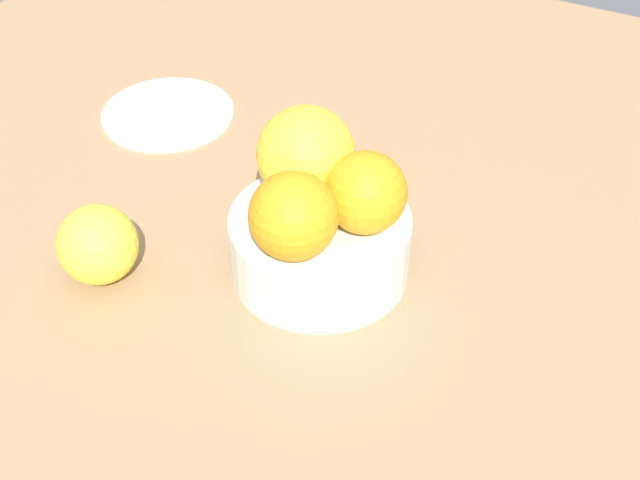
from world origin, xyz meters
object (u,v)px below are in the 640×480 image
orange_in_bowl_0 (365,193)px  fruit_bowl (320,246)px  orange_in_bowl_2 (306,155)px  orange_loose_0 (98,245)px  side_plate (168,112)px  orange_in_bowl_1 (295,217)px

orange_in_bowl_0 → fruit_bowl: bearing=14.2°
orange_in_bowl_2 → orange_loose_0: size_ratio=1.20×
side_plate → orange_in_bowl_0: bearing=155.4°
orange_loose_0 → side_plate: bearing=-68.1°
fruit_bowl → orange_in_bowl_2: 7.27cm
orange_in_bowl_0 → orange_in_bowl_2: 5.77cm
orange_in_bowl_2 → orange_in_bowl_1: bearing=111.5°
orange_in_bowl_1 → orange_loose_0: orange_in_bowl_1 is taller
side_plate → orange_in_bowl_2: bearing=152.6°
fruit_bowl → orange_in_bowl_1: bearing=92.2°
fruit_bowl → orange_loose_0: (14.93, 8.25, 0.61)cm
orange_loose_0 → side_plate: orange_loose_0 is taller
orange_in_bowl_2 → side_plate: orange_in_bowl_2 is taller
fruit_bowl → side_plate: size_ratio=1.09×
fruit_bowl → side_plate: (23.52, -13.13, -2.13)cm
fruit_bowl → orange_loose_0: bearing=28.9°
fruit_bowl → orange_in_bowl_1: (-0.16, 4.07, 6.01)cm
orange_in_bowl_2 → orange_loose_0: orange_in_bowl_2 is taller
orange_loose_0 → side_plate: size_ratio=0.49×
fruit_bowl → orange_loose_0: orange_loose_0 is taller
orange_in_bowl_0 → orange_in_bowl_2: bearing=-13.2°
orange_in_bowl_0 → orange_in_bowl_1: 5.81cm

